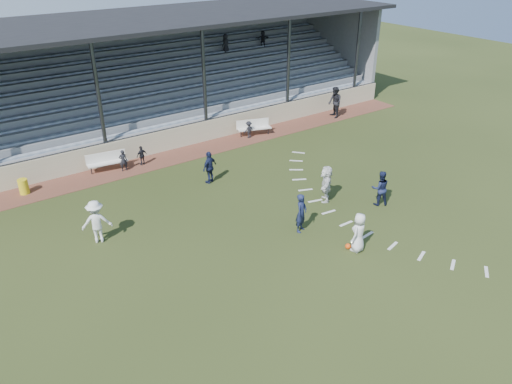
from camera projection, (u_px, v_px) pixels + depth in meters
ground at (293, 246)px, 19.38m from camera, size 90.00×90.00×0.00m
cinder_track at (170, 158)px, 26.95m from camera, size 34.00×2.00×0.02m
retaining_wall at (161, 142)px, 27.44m from camera, size 34.00×0.18×1.20m
bench_left at (107, 160)px, 25.27m from camera, size 2.04×0.74×0.95m
bench_right at (253, 126)px, 29.71m from camera, size 2.02×1.07×0.95m
trash_bin at (24, 186)px, 23.08m from camera, size 0.45×0.45×0.71m
football at (348, 246)px, 19.14m from camera, size 0.22×0.22×0.22m
player_white_lead at (359, 232)px, 18.75m from camera, size 0.90×0.73×1.59m
player_navy_lead at (301, 213)px, 19.99m from camera, size 0.72×0.62×1.66m
player_navy_mid at (380, 188)px, 21.97m from camera, size 0.99×0.92×1.62m
player_white_wing at (96, 222)px, 19.26m from camera, size 1.30×1.01×1.78m
player_navy_wing at (210, 167)px, 23.94m from camera, size 1.03×0.72×1.62m
player_white_back at (326, 183)px, 22.30m from camera, size 1.42×1.51×1.69m
official at (335, 102)px, 32.38m from camera, size 1.03×1.17×2.01m
sub_left_near at (123, 160)px, 25.21m from camera, size 0.46×0.35×1.13m
sub_left_far at (142, 155)px, 25.89m from camera, size 0.64×0.34×1.03m
sub_right at (249, 130)px, 29.33m from camera, size 0.67×0.41×1.01m
grandstand at (124, 93)px, 30.10m from camera, size 34.60×9.00×6.61m
penalty_arc at (367, 215)px, 21.50m from camera, size 3.89×14.63×0.01m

